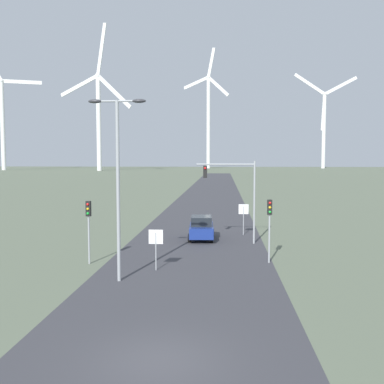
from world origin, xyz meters
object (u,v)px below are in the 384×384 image
Objects in this scene: wind_turbine_left at (99,111)px; traffic_light_post_near_left at (89,218)px; traffic_light_mast_overhead at (234,185)px; wind_turbine_right at (324,122)px; wind_turbine_far_left at (2,115)px; stop_sign_far at (244,213)px; traffic_light_post_near_right at (270,217)px; streetlamp at (118,167)px; stop_sign_near at (156,242)px; car_approaching at (201,228)px; wind_turbine_center at (208,114)px.

traffic_light_post_near_left is at bearing -74.61° from wind_turbine_left.
wind_turbine_right is at bearing 76.20° from traffic_light_mast_overhead.
wind_turbine_far_left reaches higher than traffic_light_mast_overhead.
stop_sign_far is 189.25m from wind_turbine_left.
streetlamp is at bearing -150.69° from traffic_light_post_near_right.
wind_turbine_far_left is at bearing 120.71° from traffic_light_mast_overhead.
streetlamp is at bearing -116.14° from stop_sign_far.
streetlamp is 3.65× the size of stop_sign_far.
traffic_light_post_near_left is 0.06× the size of wind_turbine_far_left.
stop_sign_near reaches higher than car_approaching.
car_approaching is at bearing -59.66° from wind_turbine_far_left.
wind_turbine_far_left is at bearing 121.40° from stop_sign_far.
traffic_light_post_near_right is 227.21m from wind_turbine_far_left.
streetlamp is 2.21× the size of car_approaching.
wind_turbine_far_left is 177.44m from wind_turbine_right.
traffic_light_mast_overhead is at bearing -28.95° from car_approaching.
wind_turbine_center reaches higher than traffic_light_post_near_left.
wind_turbine_far_left is (-113.04, 185.16, 26.00)m from stop_sign_far.
traffic_light_mast_overhead is at bearing 38.73° from traffic_light_post_near_left.
traffic_light_mast_overhead is at bearing -87.69° from wind_turbine_center.
streetlamp is 12.32m from traffic_light_mast_overhead.
streetlamp reaches higher than car_approaching.
wind_turbine_right is at bearing 74.65° from traffic_light_post_near_left.
stop_sign_near is 245.76m from wind_turbine_center.
stop_sign_far is at bearing 63.86° from streetlamp.
stop_sign_near is 0.38× the size of traffic_light_mast_overhead.
wind_turbine_right reaches higher than traffic_light_mast_overhead.
wind_turbine_right reaches higher than streetlamp.
wind_turbine_right is at bearing 76.96° from traffic_light_post_near_right.
wind_turbine_center reaches higher than traffic_light_mast_overhead.
wind_turbine_center reaches higher than streetlamp.
wind_turbine_center is at bearing 24.47° from wind_turbine_far_left.
stop_sign_near is at bearing -118.88° from traffic_light_mast_overhead.
traffic_light_post_near_right is 243.61m from wind_turbine_center.
wind_turbine_center is (50.92, 54.89, 3.13)m from wind_turbine_left.
streetlamp is 257.41m from wind_turbine_right.
car_approaching is 190.50m from wind_turbine_left.
car_approaching is at bearing 151.05° from traffic_light_mast_overhead.
car_approaching is 0.06× the size of wind_turbine_center.
wind_turbine_left is (-61.30, 177.00, 27.04)m from stop_sign_far.
wind_turbine_left is at bearing 109.10° from stop_sign_far.
wind_turbine_left is 1.25× the size of wind_turbine_right.
wind_turbine_far_left reaches higher than traffic_light_post_near_right.
traffic_light_post_near_left is 0.07× the size of wind_turbine_right.
wind_turbine_left reaches higher than wind_turbine_far_left.
car_approaching is at bearing 77.71° from stop_sign_near.
stop_sign_near is 9.90m from car_approaching.
wind_turbine_far_left is (-107.62, 197.11, 26.16)m from stop_sign_near.
traffic_light_post_near_left is 0.05× the size of wind_turbine_left.
wind_turbine_right is (58.39, 237.68, 22.96)m from traffic_light_mast_overhead.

